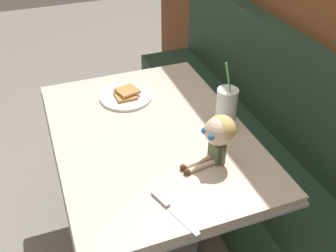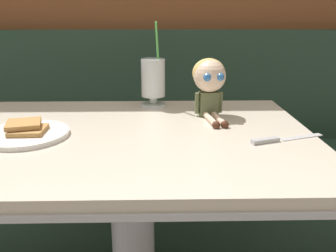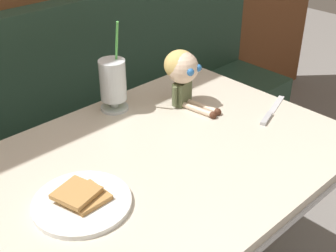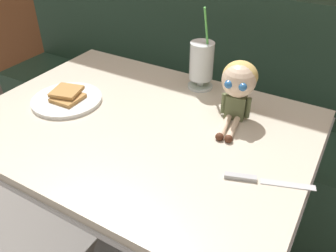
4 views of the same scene
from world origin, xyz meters
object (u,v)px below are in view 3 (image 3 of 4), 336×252
milkshake_glass (113,82)px  butter_knife (269,114)px  toast_plate (82,201)px  seated_doll (182,71)px

milkshake_glass → butter_knife: bearing=-48.7°
milkshake_glass → butter_knife: milkshake_glass is taller
toast_plate → seated_doll: size_ratio=1.11×
butter_knife → seated_doll: seated_doll is taller
butter_knife → seated_doll: bearing=120.7°
toast_plate → butter_knife: bearing=-4.5°
milkshake_glass → seated_doll: (0.19, -0.14, 0.03)m
butter_knife → seated_doll: size_ratio=1.01×
toast_plate → milkshake_glass: bearing=42.9°
toast_plate → milkshake_glass: milkshake_glass is taller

